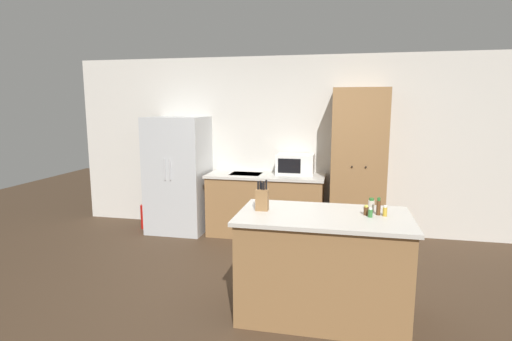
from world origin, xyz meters
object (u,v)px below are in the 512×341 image
object	(u,v)px
microwave	(295,164)
spice_bottle_amber_oil	(370,213)
spice_bottle_short_red	(385,211)
fire_extinguisher	(145,216)
pantry_cabinet	(358,166)
spice_bottle_green_herb	(378,207)
refrigerator	(179,174)
knife_block	(262,199)
spice_bottle_pale_salt	(371,205)
spice_bottle_tall_dark	(366,210)

from	to	relation	value
microwave	spice_bottle_amber_oil	distance (m)	2.44
spice_bottle_short_red	fire_extinguisher	bearing A→B (deg)	149.35
pantry_cabinet	microwave	bearing A→B (deg)	173.00
pantry_cabinet	spice_bottle_green_herb	distance (m)	2.07
refrigerator	microwave	xyz separation A→B (m)	(1.74, 0.17, 0.19)
knife_block	spice_bottle_pale_salt	xyz separation A→B (m)	(0.97, 0.18, -0.05)
refrigerator	spice_bottle_pale_salt	size ratio (longest dim) A/B	14.30
refrigerator	spice_bottle_short_red	size ratio (longest dim) A/B	18.16
pantry_cabinet	fire_extinguisher	xyz separation A→B (m)	(-3.17, -0.12, -0.87)
refrigerator	microwave	bearing A→B (deg)	5.57
knife_block	spice_bottle_pale_salt	bearing A→B (deg)	10.47
fire_extinguisher	pantry_cabinet	bearing A→B (deg)	2.09
spice_bottle_short_red	spice_bottle_green_herb	size ratio (longest dim) A/B	0.61
pantry_cabinet	fire_extinguisher	bearing A→B (deg)	-177.91
microwave	spice_bottle_tall_dark	distance (m)	2.37
spice_bottle_short_red	spice_bottle_pale_salt	xyz separation A→B (m)	(-0.11, 0.15, 0.01)
spice_bottle_amber_oil	spice_bottle_green_herb	distance (m)	0.12
spice_bottle_short_red	spice_bottle_amber_oil	distance (m)	0.14
spice_bottle_amber_oil	fire_extinguisher	bearing A→B (deg)	147.58
spice_bottle_tall_dark	spice_bottle_short_red	size ratio (longest dim) A/B	0.92
pantry_cabinet	microwave	xyz separation A→B (m)	(-0.88, 0.11, -0.01)
spice_bottle_pale_salt	spice_bottle_amber_oil	bearing A→B (deg)	-95.61
spice_bottle_short_red	spice_bottle_amber_oil	world-z (taller)	spice_bottle_short_red
pantry_cabinet	spice_bottle_amber_oil	xyz separation A→B (m)	(0.03, -2.15, -0.08)
knife_block	spice_bottle_tall_dark	xyz separation A→B (m)	(0.92, 0.03, -0.06)
spice_bottle_tall_dark	microwave	bearing A→B (deg)	111.72
pantry_cabinet	spice_bottle_amber_oil	world-z (taller)	pantry_cabinet
pantry_cabinet	knife_block	xyz separation A→B (m)	(-0.92, -2.12, -0.01)
microwave	spice_bottle_pale_salt	size ratio (longest dim) A/B	4.42
knife_block	spice_bottle_pale_salt	distance (m)	0.99
refrigerator	spice_bottle_green_herb	world-z (taller)	refrigerator
spice_bottle_green_herb	spice_bottle_pale_salt	world-z (taller)	spice_bottle_green_herb
refrigerator	microwave	distance (m)	1.76
microwave	spice_bottle_green_herb	world-z (taller)	microwave
spice_bottle_green_herb	fire_extinguisher	size ratio (longest dim) A/B	0.36
refrigerator	fire_extinguisher	xyz separation A→B (m)	(-0.56, -0.05, -0.67)
pantry_cabinet	spice_bottle_tall_dark	xyz separation A→B (m)	(-0.00, -2.09, -0.08)
knife_block	spice_bottle_short_red	size ratio (longest dim) A/B	2.99
spice_bottle_tall_dark	refrigerator	bearing A→B (deg)	142.17
spice_bottle_green_herb	fire_extinguisher	world-z (taller)	spice_bottle_green_herb
microwave	spice_bottle_pale_salt	world-z (taller)	microwave
refrigerator	spice_bottle_amber_oil	distance (m)	3.37
refrigerator	spice_bottle_amber_oil	bearing A→B (deg)	-38.32
refrigerator	spice_bottle_tall_dark	distance (m)	3.31
spice_bottle_amber_oil	fire_extinguisher	distance (m)	3.88
spice_bottle_amber_oil	spice_bottle_green_herb	xyz separation A→B (m)	(0.07, 0.09, 0.03)
knife_block	spice_bottle_green_herb	world-z (taller)	knife_block
spice_bottle_green_herb	fire_extinguisher	distance (m)	3.90
microwave	spice_bottle_amber_oil	world-z (taller)	microwave
spice_bottle_tall_dark	fire_extinguisher	world-z (taller)	spice_bottle_tall_dark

